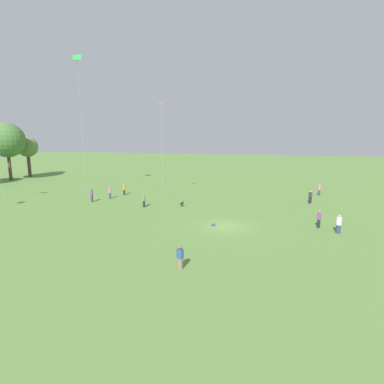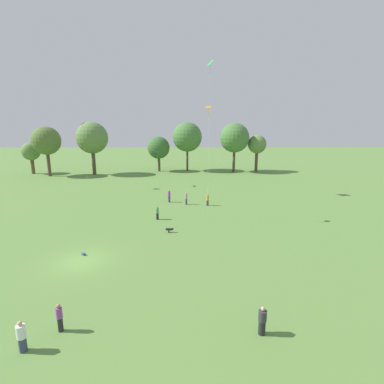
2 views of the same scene
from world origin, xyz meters
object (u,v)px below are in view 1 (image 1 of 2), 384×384
at_px(person_4, 180,258).
at_px(person_3, 124,189).
at_px(person_1, 92,195).
at_px(kite_2, 161,112).
at_px(kite_1, 77,63).
at_px(person_7, 339,224).
at_px(person_5, 319,219).
at_px(person_8, 319,190).
at_px(person_2, 110,192).
at_px(person_0, 144,201).
at_px(picnic_bag_0, 213,225).
at_px(person_6, 310,197).
at_px(dog_0, 182,203).

bearing_deg(person_4, person_3, 83.33).
relative_size(person_1, kite_2, 0.14).
distance_m(person_3, kite_1, 20.03).
bearing_deg(person_7, kite_1, 115.81).
xyz_separation_m(person_4, person_5, (12.31, -10.37, 0.08)).
distance_m(person_8, kite_2, 26.12).
distance_m(person_2, person_4, 25.55).
height_order(person_0, person_1, person_1).
distance_m(person_1, person_3, 5.91).
height_order(person_4, picnic_bag_0, person_4).
bearing_deg(picnic_bag_0, kite_1, 60.96).
relative_size(person_4, person_6, 0.96).
relative_size(person_0, person_4, 1.00).
xyz_separation_m(person_5, dog_0, (5.37, 15.58, -0.51)).
bearing_deg(person_8, person_2, -103.57).
distance_m(person_5, person_8, 17.63).
height_order(person_0, picnic_bag_0, person_0).
xyz_separation_m(person_6, dog_0, (-6.02, 16.05, -0.47)).
height_order(person_7, kite_1, kite_1).
bearing_deg(picnic_bag_0, person_3, 52.83).
distance_m(person_3, person_5, 28.18).
bearing_deg(person_6, person_4, 83.27).
bearing_deg(person_2, person_6, -77.93).
xyz_separation_m(person_3, person_7, (-11.55, -27.77, -0.02)).
bearing_deg(person_0, person_2, 112.88).
bearing_deg(person_6, kite_1, 18.65).
relative_size(person_3, person_8, 1.01).
height_order(person_0, person_3, person_3).
height_order(person_1, person_3, person_1).
distance_m(person_6, kite_1, 38.73).
relative_size(person_3, kite_2, 0.13).
xyz_separation_m(person_1, person_2, (2.53, -1.30, -0.00)).
bearing_deg(person_3, person_6, -146.28).
xyz_separation_m(person_2, kite_1, (3.74, 6.52, 18.65)).
relative_size(person_1, person_7, 1.04).
bearing_deg(person_8, person_3, -108.74).
height_order(person_5, dog_0, person_5).
bearing_deg(kite_2, person_1, 175.23).
bearing_deg(person_0, kite_1, 111.68).
height_order(person_1, picnic_bag_0, person_1).
height_order(person_0, kite_2, kite_2).
xyz_separation_m(person_2, person_7, (-8.50, -28.42, -0.05)).
relative_size(person_1, person_2, 1.02).
bearing_deg(person_8, picnic_bag_0, -65.48).
xyz_separation_m(person_5, person_6, (11.39, -0.47, -0.04)).
xyz_separation_m(person_7, kite_1, (12.24, 34.94, 18.70)).
relative_size(kite_2, dog_0, 15.77).
bearing_deg(person_5, kite_2, 63.51).
relative_size(person_1, person_3, 1.05).
xyz_separation_m(person_6, person_7, (-12.71, -1.05, 0.03)).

